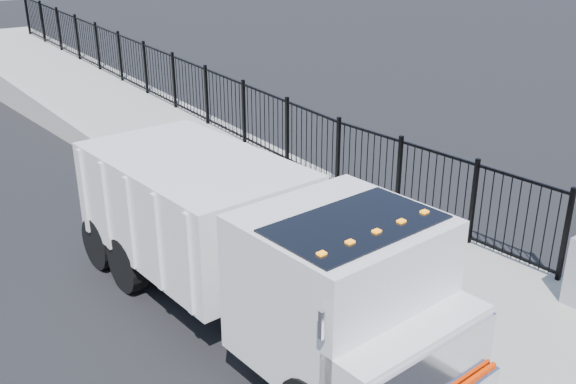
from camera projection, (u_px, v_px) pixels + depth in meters
ground at (346, 305)px, 11.38m from camera, size 120.00×120.00×0.00m
sidewalk at (507, 312)px, 11.06m from camera, size 3.55×12.00×0.12m
curb at (437, 355)px, 9.92m from camera, size 0.30×12.00×0.16m
ramp at (90, 108)px, 24.09m from camera, size 3.95×24.06×3.19m
iron_fence at (175, 99)px, 21.72m from camera, size 0.10×28.00×1.80m
truck at (253, 243)px, 10.30m from camera, size 2.66×7.90×2.70m
worker at (397, 249)px, 11.01m from camera, size 0.63×0.81×1.95m
debris at (449, 260)px, 12.62m from camera, size 0.32×0.32×0.08m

